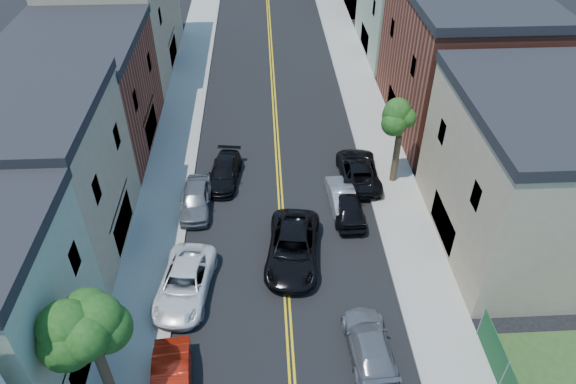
{
  "coord_description": "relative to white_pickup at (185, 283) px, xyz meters",
  "views": [
    {
      "loc": [
        -0.92,
        1.16,
        22.3
      ],
      "look_at": [
        0.41,
        26.65,
        2.0
      ],
      "focal_mm": 32.79,
      "sensor_mm": 36.0,
      "label": 1
    }
  ],
  "objects": [
    {
      "name": "white_pickup",
      "position": [
        0.0,
        0.0,
        0.0
      ],
      "size": [
        3.39,
        6.05,
        1.6
      ],
      "primitive_type": "imported",
      "rotation": [
        0.0,
        0.0,
        -0.13
      ],
      "color": "silver",
      "rests_on": "ground"
    },
    {
      "name": "bldg_right_brick",
      "position": [
        19.5,
        17.47,
        4.2
      ],
      "size": [
        9.0,
        14.0,
        10.0
      ],
      "primitive_type": "cube",
      "color": "brown",
      "rests_on": "ground"
    },
    {
      "name": "curb_right",
      "position": [
        11.65,
        19.47,
        -0.72
      ],
      "size": [
        0.3,
        100.0,
        0.15
      ],
      "primitive_type": "cube",
      "color": "gray",
      "rests_on": "ground"
    },
    {
      "name": "bldg_right_tan",
      "position": [
        19.5,
        3.47,
        3.7
      ],
      "size": [
        9.0,
        12.0,
        9.0
      ],
      "primitive_type": "cube",
      "color": "#998466",
      "rests_on": "ground"
    },
    {
      "name": "black_suv_lane",
      "position": [
        6.0,
        2.32,
        0.08
      ],
      "size": [
        3.7,
        6.66,
        1.76
      ],
      "primitive_type": "imported",
      "rotation": [
        0.0,
        0.0,
        -0.13
      ],
      "color": "black",
      "rests_on": "ground"
    },
    {
      "name": "grey_car_right",
      "position": [
        9.3,
        -4.33,
        -0.07
      ],
      "size": [
        2.28,
        5.11,
        1.45
      ],
      "primitive_type": "imported",
      "rotation": [
        0.0,
        0.0,
        3.19
      ],
      "color": "slate",
      "rests_on": "ground"
    },
    {
      "name": "tree_right_far",
      "position": [
        13.42,
        9.48,
        4.96
      ],
      "size": [
        4.4,
        4.4,
        8.03
      ],
      "color": "#332819",
      "rests_on": "sidewalk_right"
    },
    {
      "name": "black_car_right",
      "position": [
        9.73,
        6.09,
        0.01
      ],
      "size": [
        2.0,
        4.79,
        1.62
      ],
      "primitive_type": "imported",
      "rotation": [
        0.0,
        0.0,
        3.16
      ],
      "color": "black",
      "rests_on": "ground"
    },
    {
      "name": "bldg_right_palegrn",
      "position": [
        19.5,
        31.47,
        3.45
      ],
      "size": [
        9.0,
        12.0,
        8.5
      ],
      "primitive_type": "cube",
      "color": "gray",
      "rests_on": "ground"
    },
    {
      "name": "tree_left_mid",
      "position": [
        -2.38,
        -6.52,
        5.79
      ],
      "size": [
        5.2,
        5.2,
        9.29
      ],
      "color": "#332819",
      "rests_on": "sidewalk_left"
    },
    {
      "name": "black_car_left",
      "position": [
        1.7,
        10.15,
        -0.1
      ],
      "size": [
        2.6,
        5.06,
        1.4
      ],
      "primitive_type": "imported",
      "rotation": [
        0.0,
        0.0,
        -0.14
      ],
      "color": "black",
      "rests_on": "ground"
    },
    {
      "name": "grey_car_left",
      "position": [
        0.0,
        7.2,
        0.0
      ],
      "size": [
        1.89,
        4.69,
        1.6
      ],
      "primitive_type": "imported",
      "rotation": [
        0.0,
        0.0,
        -0.0
      ],
      "color": "#5A5E62",
      "rests_on": "ground"
    },
    {
      "name": "bldg_left_tan_near",
      "position": [
        -8.5,
        4.47,
        3.7
      ],
      "size": [
        9.0,
        10.0,
        9.0
      ],
      "primitive_type": "cube",
      "color": "#998466",
      "rests_on": "ground"
    },
    {
      "name": "sidewalk_left",
      "position": [
        -2.4,
        19.47,
        -0.72
      ],
      "size": [
        3.2,
        100.0,
        0.15
      ],
      "primitive_type": "cube",
      "color": "gray",
      "rests_on": "ground"
    },
    {
      "name": "dark_car_right_far",
      "position": [
        11.0,
        9.84,
        -0.0
      ],
      "size": [
        2.7,
        5.75,
        1.59
      ],
      "primitive_type": "imported",
      "rotation": [
        0.0,
        0.0,
        3.13
      ],
      "color": "black",
      "rests_on": "ground"
    },
    {
      "name": "bldg_left_brick",
      "position": [
        -8.5,
        15.47,
        3.2
      ],
      "size": [
        9.0,
        12.0,
        8.0
      ],
      "primitive_type": "cube",
      "color": "brown",
      "rests_on": "ground"
    },
    {
      "name": "sidewalk_right",
      "position": [
        13.4,
        19.47,
        -0.72
      ],
      "size": [
        3.2,
        100.0,
        0.15
      ],
      "primitive_type": "cube",
      "color": "gray",
      "rests_on": "ground"
    },
    {
      "name": "curb_left",
      "position": [
        -0.65,
        19.47,
        -0.72
      ],
      "size": [
        0.3,
        100.0,
        0.15
      ],
      "primitive_type": "cube",
      "color": "gray",
      "rests_on": "ground"
    },
    {
      "name": "silver_car_right",
      "position": [
        9.47,
        7.15,
        -0.07
      ],
      "size": [
        1.79,
        4.49,
        1.45
      ],
      "primitive_type": "imported",
      "rotation": [
        0.0,
        0.0,
        3.2
      ],
      "color": "#989A9F",
      "rests_on": "ground"
    },
    {
      "name": "bldg_left_tan_far",
      "position": [
        -8.5,
        29.47,
        3.95
      ],
      "size": [
        9.0,
        16.0,
        9.5
      ],
      "primitive_type": "cube",
      "color": "#998466",
      "rests_on": "ground"
    }
  ]
}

